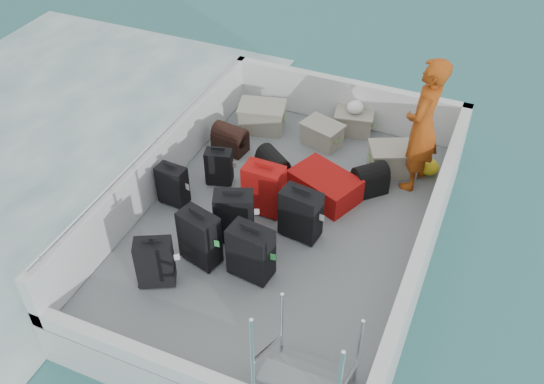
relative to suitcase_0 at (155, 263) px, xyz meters
The scene contains 23 objects.
ground 1.96m from the suitcase_0, 58.76° to the left, with size 160.00×160.00×0.00m, color #185656.
ferry_hull 1.84m from the suitcase_0, 58.76° to the left, with size 3.60×5.00×0.60m, color silver.
deck 1.76m from the suitcase_0, 58.76° to the left, with size 3.30×4.70×0.02m, color slate.
deck_fittings 1.70m from the suitcase_0, 42.96° to the left, with size 3.60×5.00×0.90m.
suitcase_0 is the anchor object (origin of this frame).
suitcase_1 1.36m from the suitcase_0, 112.37° to the left, with size 0.37×0.21×0.56m, color black.
suitcase_2 1.86m from the suitcase_0, 95.18° to the left, with size 0.35×0.21×0.51m, color black.
suitcase_3 0.57m from the suitcase_0, 60.52° to the left, with size 0.45×0.26×0.69m, color black.
suitcase_4 1.09m from the suitcase_0, 64.06° to the left, with size 0.46×0.27×0.67m, color black.
suitcase_5 1.68m from the suitcase_0, 69.26° to the left, with size 0.49×0.29×0.67m, color #B2100D.
suitcase_6 1.04m from the suitcase_0, 30.43° to the left, with size 0.48×0.29×0.67m, color black.
suitcase_7 1.78m from the suitcase_0, 48.46° to the left, with size 0.47×0.27×0.66m, color black.
suitcase_8 2.45m from the suitcase_0, 60.46° to the left, with size 0.56×0.85×0.34m, color #B2100D.
duffel_0 2.58m from the suitcase_0, 97.93° to the left, with size 0.47×0.30×0.32m, color black, non-canonical shape.
duffel_1 2.28m from the suitcase_0, 78.86° to the left, with size 0.46×0.30×0.32m, color black, non-canonical shape.
duffel_2 3.00m from the suitcase_0, 55.07° to the left, with size 0.43×0.30×0.32m, color black, non-canonical shape.
crate_0 3.24m from the suitcase_0, 92.87° to the left, with size 0.63×0.44×0.38m, color gray.
crate_1 3.31m from the suitcase_0, 76.20° to the left, with size 0.52×0.36×0.31m, color gray.
crate_2 3.85m from the suitcase_0, 73.12° to the left, with size 0.52×0.36×0.31m, color gray.
crate_3 3.53m from the suitcase_0, 57.85° to the left, with size 0.61×0.42×0.37m, color gray.
yellow_bag 3.92m from the suitcase_0, 53.15° to the left, with size 0.28×0.26×0.22m, color gold.
white_bag 3.85m from the suitcase_0, 73.12° to the left, with size 0.24×0.24×0.18m, color white.
passenger 3.65m from the suitcase_0, 52.40° to the left, with size 0.67×0.44×1.83m, color #E15B15.
Camera 1 is at (2.04, -5.13, 5.76)m, focal length 40.00 mm.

